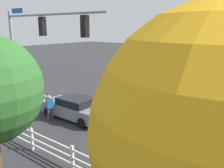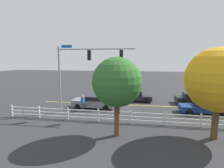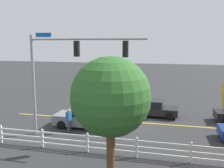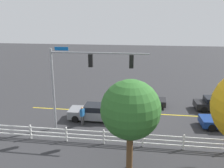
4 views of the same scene
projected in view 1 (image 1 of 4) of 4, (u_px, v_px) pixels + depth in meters
name	position (u px, v px, depth m)	size (l,w,h in m)	color
ground_plane	(128.00, 119.00, 15.98)	(120.00, 120.00, 0.00)	#2D2D30
lane_center_stripe	(187.00, 135.00, 13.56)	(28.00, 0.16, 0.01)	gold
signal_assembly	(35.00, 45.00, 13.69)	(7.77, 0.38, 6.95)	gray
car_2	(167.00, 106.00, 16.40)	(4.15, 1.99, 1.41)	black
car_3	(74.00, 108.00, 16.02)	(4.75, 2.00, 1.43)	slate
pedestrian	(50.00, 107.00, 15.49)	(0.35, 0.45, 1.69)	#3F3F42
tree_1	(220.00, 135.00, 4.04)	(4.42, 4.42, 6.41)	brown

